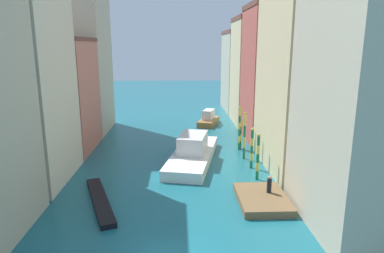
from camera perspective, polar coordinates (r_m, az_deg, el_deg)
ground_plane at (r=42.75m, az=-3.07°, el=-2.63°), size 154.00×154.00×0.00m
building_left_1 at (r=32.43m, az=-26.65°, el=7.28°), size 7.10×9.22×18.18m
building_left_2 at (r=41.31m, az=-21.06°, el=4.85°), size 7.10×9.05×12.54m
building_left_3 at (r=49.72m, az=-18.13°, el=11.79°), size 7.10×9.42×21.91m
building_right_0 at (r=23.93m, az=28.15°, el=10.58°), size 7.10×10.06×22.40m
building_right_1 at (r=34.12m, az=18.47°, el=9.42°), size 7.10×11.56×19.58m
building_right_2 at (r=44.32m, az=13.52°, el=8.53°), size 7.10×9.11×16.60m
building_right_3 at (r=53.66m, az=10.74°, el=9.00°), size 7.10×9.33×15.82m
building_right_4 at (r=64.30m, az=8.56°, el=9.07°), size 7.10×11.62×14.28m
waterfront_dock at (r=27.38m, az=11.52°, el=-11.65°), size 3.67×5.27×0.57m
person_on_dock at (r=27.65m, az=12.64°, el=-9.38°), size 0.36×0.36×1.38m
mooring_pole_0 at (r=31.04m, az=10.83°, el=-4.85°), size 0.30×0.30×4.24m
mooring_pole_1 at (r=33.85m, az=9.86°, el=-3.46°), size 0.31×0.31×4.04m
mooring_pole_2 at (r=36.35m, az=8.67°, el=-1.45°), size 0.28×0.28×5.03m
mooring_pole_3 at (r=39.55m, az=7.84°, el=-0.23°), size 0.27×0.27×5.02m
mooring_pole_4 at (r=39.95m, az=8.01°, el=-1.02°), size 0.29×0.29×3.77m
vaporetto_white at (r=35.81m, az=0.15°, el=-4.24°), size 6.34×13.08×2.81m
gondola_black at (r=27.70m, az=-14.96°, el=-11.73°), size 3.94×8.37×0.39m
motorboat_0 at (r=52.13m, az=2.74°, el=1.19°), size 3.84×5.99×2.27m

